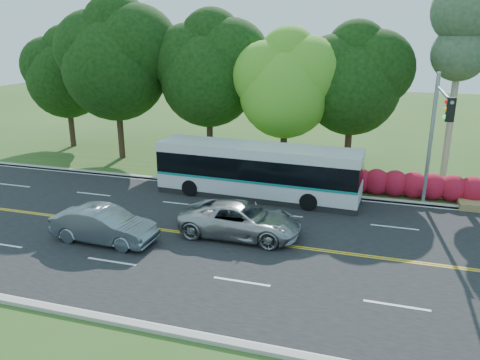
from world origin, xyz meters
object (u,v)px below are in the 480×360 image
(transit_bus, at_px, (257,172))
(sedan, at_px, (104,225))
(traffic_signal, at_px, (437,125))
(suv, at_px, (240,219))

(transit_bus, bearing_deg, sedan, -119.70)
(sedan, bearing_deg, transit_bus, -30.77)
(traffic_signal, relative_size, transit_bus, 0.61)
(transit_bus, relative_size, suv, 2.06)
(transit_bus, distance_m, sedan, 9.14)
(suv, bearing_deg, transit_bus, 6.81)
(sedan, relative_size, suv, 0.85)
(transit_bus, bearing_deg, traffic_signal, 0.31)
(traffic_signal, distance_m, sedan, 16.08)
(traffic_signal, bearing_deg, suv, -149.28)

